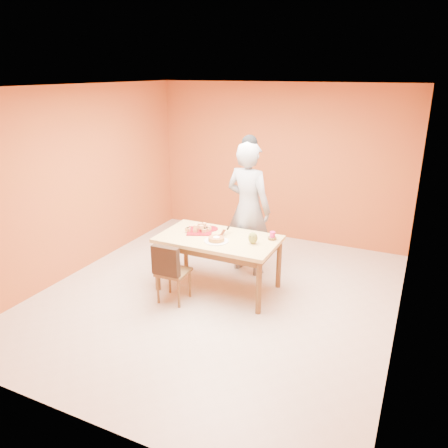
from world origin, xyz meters
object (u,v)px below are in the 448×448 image
at_px(dining_table, 218,244).
at_px(person, 248,209).
at_px(egg_ornament, 253,238).
at_px(magenta_glass, 272,236).
at_px(checker_tin, 272,238).
at_px(dining_chair, 173,271).
at_px(sponge_cake, 216,239).
at_px(pastry_platter, 200,231).
at_px(red_dinner_plate, 210,229).

relative_size(dining_table, person, 0.82).
bearing_deg(egg_ornament, magenta_glass, 41.16).
bearing_deg(checker_tin, dining_table, -160.91).
bearing_deg(dining_table, checker_tin, 19.09).
height_order(dining_chair, sponge_cake, dining_chair).
height_order(dining_chair, pastry_platter, dining_chair).
distance_m(dining_table, magenta_glass, 0.74).
height_order(dining_chair, egg_ornament, egg_ornament).
distance_m(pastry_platter, magenta_glass, 1.02).
xyz_separation_m(person, red_dinner_plate, (-0.39, -0.47, -0.21)).
height_order(pastry_platter, sponge_cake, sponge_cake).
bearing_deg(magenta_glass, egg_ornament, -125.65).
bearing_deg(sponge_cake, pastry_platter, 147.78).
xyz_separation_m(dining_chair, pastry_platter, (0.06, 0.65, 0.34)).
bearing_deg(checker_tin, sponge_cake, -149.05).
bearing_deg(pastry_platter, dining_chair, -95.09).
xyz_separation_m(person, sponge_cake, (-0.10, -0.86, -0.19)).
xyz_separation_m(dining_table, checker_tin, (0.68, 0.24, 0.11)).
bearing_deg(egg_ornament, checker_tin, 40.32).
distance_m(dining_table, pastry_platter, 0.35).
bearing_deg(person, dining_table, 90.37).
xyz_separation_m(dining_table, egg_ornament, (0.50, -0.01, 0.17)).
xyz_separation_m(sponge_cake, checker_tin, (0.64, 0.38, -0.02)).
xyz_separation_m(dining_table, dining_chair, (-0.38, -0.56, -0.24)).
relative_size(egg_ornament, checker_tin, 1.39).
bearing_deg(dining_table, sponge_cake, -73.09).
xyz_separation_m(dining_table, sponge_cake, (0.04, -0.15, 0.13)).
bearing_deg(dining_table, red_dinner_plate, 135.66).
relative_size(person, red_dinner_plate, 8.70).
relative_size(sponge_cake, checker_tin, 1.86).
bearing_deg(dining_table, magenta_glass, 19.67).
relative_size(dining_table, magenta_glass, 15.23).
bearing_deg(magenta_glass, pastry_platter, -171.22).
distance_m(pastry_platter, sponge_cake, 0.44).
relative_size(dining_table, egg_ornament, 10.19).
relative_size(red_dinner_plate, checker_tin, 1.99).
xyz_separation_m(pastry_platter, sponge_cake, (0.37, -0.23, 0.03)).
relative_size(dining_chair, pastry_platter, 2.45).
height_order(dining_chair, person, person).
distance_m(pastry_platter, egg_ornament, 0.83).
bearing_deg(red_dinner_plate, dining_table, -44.34).
distance_m(dining_chair, person, 1.48).
bearing_deg(checker_tin, person, 138.46).
distance_m(dining_table, person, 0.79).
bearing_deg(sponge_cake, checker_tin, 30.95).
bearing_deg(sponge_cake, dining_chair, -135.86).
xyz_separation_m(red_dinner_plate, checker_tin, (0.92, -0.00, 0.01)).
xyz_separation_m(dining_chair, egg_ornament, (0.88, 0.55, 0.41)).
xyz_separation_m(pastry_platter, magenta_glass, (1.01, 0.16, 0.04)).
height_order(person, egg_ornament, person).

